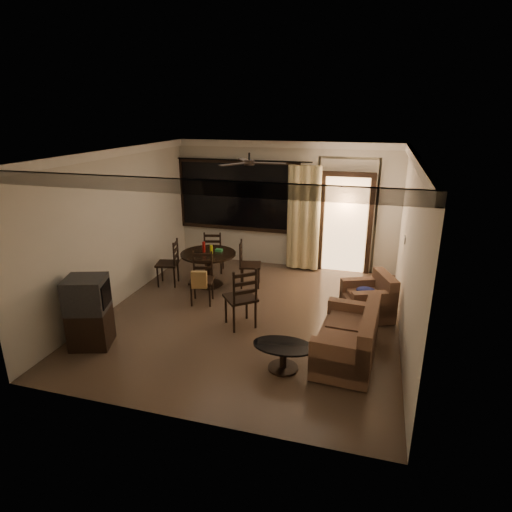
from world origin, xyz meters
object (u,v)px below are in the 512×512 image
(dining_chair_south, at_px, (202,288))
(dining_chair_west, at_px, (168,271))
(dining_table, at_px, (209,260))
(armchair, at_px, (370,300))
(dining_chair_east, at_px, (250,273))
(coffee_table, at_px, (283,353))
(sofa, at_px, (350,340))
(side_chair, at_px, (241,309))
(tv_cabinet, at_px, (89,312))
(dining_chair_north, at_px, (214,259))

(dining_chair_south, bearing_deg, dining_chair_west, 134.30)
(dining_table, xyz_separation_m, armchair, (3.21, -0.58, -0.23))
(dining_chair_east, relative_size, coffee_table, 1.11)
(sofa, height_order, side_chair, side_chair)
(tv_cabinet, bearing_deg, sofa, -8.53)
(dining_chair_south, distance_m, coffee_table, 2.57)
(dining_chair_north, xyz_separation_m, armchair, (3.39, -1.34, 0.03))
(dining_chair_west, relative_size, coffee_table, 1.11)
(dining_table, relative_size, side_chair, 1.05)
(dining_chair_east, bearing_deg, dining_table, 89.91)
(dining_chair_south, distance_m, side_chair, 1.18)
(dining_chair_north, relative_size, side_chair, 0.90)
(coffee_table, bearing_deg, dining_table, 129.82)
(sofa, relative_size, side_chair, 1.43)
(dining_chair_south, bearing_deg, coffee_table, -54.69)
(armchair, bearing_deg, dining_chair_west, 152.31)
(dining_chair_north, xyz_separation_m, sofa, (3.16, -2.81, 0.03))
(sofa, bearing_deg, dining_chair_north, 142.20)
(dining_chair_west, xyz_separation_m, dining_chair_south, (1.01, -0.64, 0.02))
(dining_chair_west, distance_m, armchair, 4.05)
(dining_chair_west, xyz_separation_m, sofa, (3.80, -1.86, 0.03))
(dining_chair_east, height_order, armchair, dining_chair_east)
(dining_table, bearing_deg, coffee_table, -50.18)
(dining_chair_north, bearing_deg, dining_chair_south, 90.00)
(dining_chair_east, distance_m, coffee_table, 3.02)
(dining_chair_south, bearing_deg, sofa, -36.64)
(dining_chair_west, distance_m, dining_chair_south, 1.20)
(tv_cabinet, bearing_deg, dining_chair_west, 71.22)
(sofa, bearing_deg, dining_chair_west, 157.79)
(dining_chair_north, relative_size, armchair, 0.96)
(dining_chair_east, xyz_separation_m, dining_chair_north, (-0.99, 0.58, 0.00))
(dining_table, xyz_separation_m, dining_chair_north, (-0.18, 0.76, -0.27))
(dining_chair_south, distance_m, tv_cabinet, 2.15)
(coffee_table, xyz_separation_m, side_chair, (-0.95, 1.04, 0.06))
(dining_table, relative_size, tv_cabinet, 1.01)
(dining_chair_south, relative_size, coffee_table, 1.11)
(dining_chair_west, xyz_separation_m, side_chair, (1.98, -1.31, 0.03))
(dining_chair_south, height_order, coffee_table, dining_chair_south)
(side_chair, bearing_deg, armchair, 164.53)
(side_chair, bearing_deg, coffee_table, 92.66)
(dining_table, height_order, coffee_table, dining_table)
(dining_chair_north, distance_m, sofa, 4.23)
(armchair, distance_m, side_chair, 2.24)
(sofa, relative_size, coffee_table, 1.77)
(side_chair, bearing_deg, dining_table, -91.85)
(tv_cabinet, bearing_deg, dining_table, 54.51)
(dining_table, distance_m, tv_cabinet, 2.83)
(dining_table, relative_size, sofa, 0.74)
(dining_chair_west, relative_size, side_chair, 0.90)
(tv_cabinet, height_order, side_chair, tv_cabinet)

